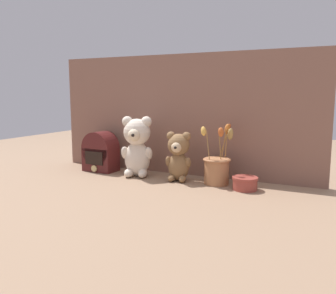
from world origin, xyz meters
The scene contains 7 objects.
ground_plane centered at (0.00, 0.00, 0.00)m, with size 4.00×4.00×0.00m, color #8E7056.
backdrop_wall centered at (0.00, 0.17, 0.30)m, with size 1.41×0.02×0.61m.
teddy_bear_large centered at (-0.17, 0.02, 0.16)m, with size 0.17×0.15×0.30m.
teddy_bear_medium centered at (0.05, 0.02, 0.12)m, with size 0.13×0.12×0.23m.
flower_vase centered at (0.24, 0.04, 0.08)m, with size 0.14×0.15×0.28m.
vintage_radio centered at (-0.41, 0.05, 0.10)m, with size 0.18×0.12×0.21m.
decorative_tin_tall centered at (0.38, 0.00, 0.03)m, with size 0.11×0.11×0.06m.
Camera 1 is at (0.72, -1.48, 0.41)m, focal length 38.00 mm.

